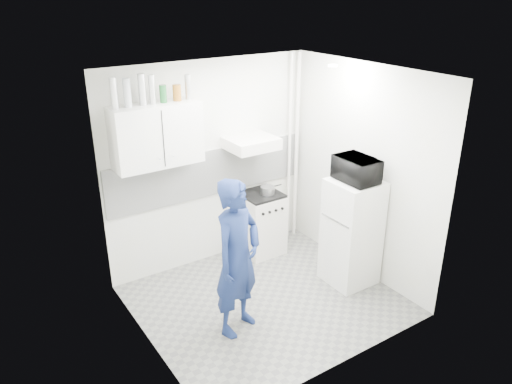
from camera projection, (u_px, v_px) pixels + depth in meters
floor at (266, 300)px, 5.79m from camera, size 2.80×2.80×0.00m
ceiling at (268, 74)px, 4.78m from camera, size 2.80×2.80×0.00m
wall_back at (210, 165)px, 6.25m from camera, size 2.80×0.00×2.80m
wall_left at (142, 232)px, 4.58m from camera, size 0.00×2.60×2.60m
wall_right at (363, 172)px, 6.00m from camera, size 0.00×2.60×2.60m
person at (237, 258)px, 5.02m from camera, size 0.72×0.61×1.69m
stove at (261, 224)px, 6.71m from camera, size 0.52×0.52×0.83m
fridge at (352, 232)px, 5.95m from camera, size 0.55×0.55×1.32m
stove_top at (261, 194)px, 6.54m from camera, size 0.50×0.50×0.03m
saucepan at (268, 190)px, 6.50m from camera, size 0.18×0.18×0.10m
microwave at (357, 169)px, 5.64m from camera, size 0.52×0.35×0.28m
bottle_a at (114, 93)px, 5.10m from camera, size 0.08×0.08×0.33m
bottle_b at (127, 93)px, 5.18m from camera, size 0.08×0.08×0.30m
bottle_c at (142, 90)px, 5.26m from camera, size 0.08×0.08×0.33m
bottle_d at (152, 90)px, 5.32m from camera, size 0.07×0.07×0.31m
canister_a at (163, 94)px, 5.40m from camera, size 0.08×0.08×0.19m
canister_b at (177, 93)px, 5.49m from camera, size 0.09×0.09×0.18m
bottle_e at (188, 87)px, 5.54m from camera, size 0.07×0.07×0.28m
upper_cabinet at (157, 135)px, 5.52m from camera, size 1.00×0.35×0.70m
range_hood at (251, 143)px, 6.18m from camera, size 0.60×0.50×0.14m
backsplash at (211, 173)px, 6.28m from camera, size 2.74×0.03×0.60m
pipe_a at (296, 149)px, 6.85m from camera, size 0.05×0.05×2.60m
pipe_b at (289, 150)px, 6.79m from camera, size 0.04×0.04×2.60m
ceiling_spot_fixture at (333, 66)px, 5.46m from camera, size 0.10×0.10×0.02m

